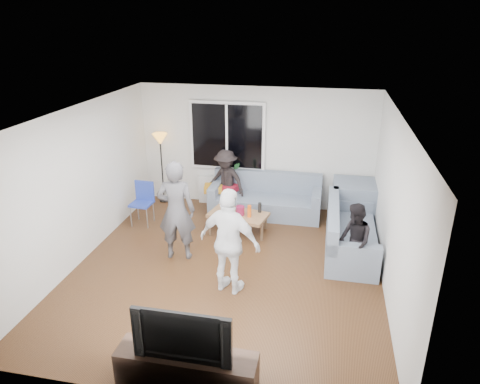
% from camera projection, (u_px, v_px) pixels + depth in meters
% --- Properties ---
extents(floor, '(5.00, 5.50, 0.04)m').
position_uv_depth(floor, '(227.00, 269.00, 7.33)').
color(floor, '#56351C').
rests_on(floor, ground).
extents(ceiling, '(5.00, 5.50, 0.04)m').
position_uv_depth(ceiling, '(225.00, 113.00, 6.34)').
color(ceiling, white).
rests_on(ceiling, ground).
extents(wall_back, '(5.00, 0.04, 2.60)m').
position_uv_depth(wall_back, '(256.00, 148.00, 9.35)').
color(wall_back, silver).
rests_on(wall_back, ground).
extents(wall_front, '(5.00, 0.04, 2.60)m').
position_uv_depth(wall_front, '(162.00, 303.00, 4.32)').
color(wall_front, silver).
rests_on(wall_front, ground).
extents(wall_left, '(0.04, 5.50, 2.60)m').
position_uv_depth(wall_left, '(79.00, 185.00, 7.30)').
color(wall_left, silver).
rests_on(wall_left, ground).
extents(wall_right, '(0.04, 5.50, 2.60)m').
position_uv_depth(wall_right, '(395.00, 210.00, 6.37)').
color(wall_right, silver).
rests_on(wall_right, ground).
extents(window_frame, '(1.62, 0.06, 1.47)m').
position_uv_depth(window_frame, '(227.00, 136.00, 9.30)').
color(window_frame, white).
rests_on(window_frame, wall_back).
extents(window_glass, '(1.50, 0.02, 1.35)m').
position_uv_depth(window_glass, '(227.00, 136.00, 9.26)').
color(window_glass, black).
rests_on(window_glass, window_frame).
extents(window_mullion, '(0.05, 0.03, 1.35)m').
position_uv_depth(window_mullion, '(227.00, 137.00, 9.25)').
color(window_mullion, white).
rests_on(window_mullion, window_frame).
extents(radiator, '(1.30, 0.12, 0.62)m').
position_uv_depth(radiator, '(228.00, 191.00, 9.73)').
color(radiator, silver).
rests_on(radiator, floor).
extents(potted_plant, '(0.24, 0.21, 0.37)m').
position_uv_depth(potted_plant, '(236.00, 171.00, 9.48)').
color(potted_plant, '#27622C').
rests_on(potted_plant, radiator).
extents(vase, '(0.20, 0.20, 0.19)m').
position_uv_depth(vase, '(221.00, 174.00, 9.57)').
color(vase, silver).
rests_on(vase, radiator).
extents(sofa_back_section, '(2.30, 0.85, 0.85)m').
position_uv_depth(sofa_back_section, '(265.00, 196.00, 9.17)').
color(sofa_back_section, slate).
rests_on(sofa_back_section, floor).
extents(sofa_right_section, '(2.00, 0.85, 0.85)m').
position_uv_depth(sofa_right_section, '(351.00, 230.00, 7.71)').
color(sofa_right_section, slate).
rests_on(sofa_right_section, floor).
extents(sofa_corner, '(0.85, 0.85, 0.85)m').
position_uv_depth(sofa_corner, '(354.00, 202.00, 8.84)').
color(sofa_corner, slate).
rests_on(sofa_corner, floor).
extents(cushion_yellow, '(0.43, 0.39, 0.14)m').
position_uv_depth(cushion_yellow, '(213.00, 188.00, 9.33)').
color(cushion_yellow, orange).
rests_on(cushion_yellow, sofa_back_section).
extents(cushion_red, '(0.43, 0.39, 0.13)m').
position_uv_depth(cushion_red, '(229.00, 188.00, 9.34)').
color(cushion_red, maroon).
rests_on(cushion_red, sofa_back_section).
extents(coffee_table, '(1.20, 0.82, 0.40)m').
position_uv_depth(coffee_table, '(238.00, 223.00, 8.48)').
color(coffee_table, '#A3764E').
rests_on(coffee_table, floor).
extents(pitcher, '(0.17, 0.17, 0.17)m').
position_uv_depth(pitcher, '(240.00, 211.00, 8.32)').
color(pitcher, maroon).
rests_on(pitcher, coffee_table).
extents(side_chair, '(0.42, 0.42, 0.86)m').
position_uv_depth(side_chair, '(142.00, 204.00, 8.74)').
color(side_chair, '#263CA5').
rests_on(side_chair, floor).
extents(floor_lamp, '(0.32, 0.32, 1.56)m').
position_uv_depth(floor_lamp, '(162.00, 169.00, 9.69)').
color(floor_lamp, orange).
rests_on(floor_lamp, floor).
extents(player_left, '(0.69, 0.50, 1.76)m').
position_uv_depth(player_left, '(176.00, 211.00, 7.36)').
color(player_left, '#4A494E').
rests_on(player_left, floor).
extents(player_right, '(1.05, 0.66, 1.66)m').
position_uv_depth(player_right, '(230.00, 242.00, 6.45)').
color(player_right, white).
rests_on(player_right, floor).
extents(spectator_right, '(0.63, 0.72, 1.23)m').
position_uv_depth(spectator_right, '(354.00, 241.00, 6.93)').
color(spectator_right, black).
rests_on(spectator_right, floor).
extents(spectator_back, '(0.99, 0.77, 1.35)m').
position_uv_depth(spectator_back, '(226.00, 181.00, 9.26)').
color(spectator_back, black).
rests_on(spectator_back, floor).
extents(tv_console, '(1.60, 0.40, 0.44)m').
position_uv_depth(tv_console, '(187.00, 369.00, 4.95)').
color(tv_console, '#35221A').
rests_on(tv_console, floor).
extents(television, '(1.10, 0.14, 0.63)m').
position_uv_depth(television, '(185.00, 331.00, 4.75)').
color(television, black).
rests_on(television, tv_console).
extents(bottle_d, '(0.07, 0.07, 0.23)m').
position_uv_depth(bottle_d, '(249.00, 211.00, 8.22)').
color(bottle_d, '#FF6216').
rests_on(bottle_d, coffee_table).
extents(bottle_b, '(0.08, 0.08, 0.23)m').
position_uv_depth(bottle_b, '(229.00, 210.00, 8.28)').
color(bottle_b, '#268E19').
rests_on(bottle_b, coffee_table).
extents(bottle_e, '(0.07, 0.07, 0.19)m').
position_uv_depth(bottle_e, '(260.00, 208.00, 8.42)').
color(bottle_e, black).
rests_on(bottle_e, coffee_table).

